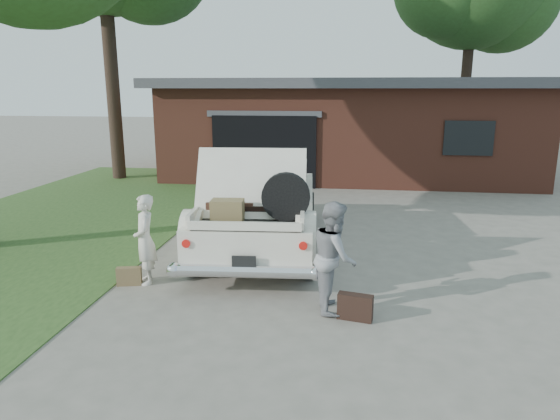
# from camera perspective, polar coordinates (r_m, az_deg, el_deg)

# --- Properties ---
(ground) EXTENTS (90.00, 90.00, 0.00)m
(ground) POSITION_cam_1_polar(r_m,az_deg,el_deg) (7.79, -0.60, -8.94)
(ground) COLOR gray
(ground) RESTS_ON ground
(grass_strip) EXTENTS (6.00, 16.00, 0.02)m
(grass_strip) POSITION_cam_1_polar(r_m,az_deg,el_deg) (12.41, -24.40, -1.46)
(grass_strip) COLOR #2D4C1E
(grass_strip) RESTS_ON ground
(house) EXTENTS (12.80, 7.80, 3.30)m
(house) POSITION_cam_1_polar(r_m,az_deg,el_deg) (18.63, 7.64, 9.53)
(house) COLOR brown
(house) RESTS_ON ground
(sedan) EXTENTS (2.44, 5.47, 2.07)m
(sedan) POSITION_cam_1_polar(r_m,az_deg,el_deg) (9.68, -2.12, 0.48)
(sedan) COLOR white
(sedan) RESTS_ON ground
(woman_left) EXTENTS (0.52, 0.61, 1.42)m
(woman_left) POSITION_cam_1_polar(r_m,az_deg,el_deg) (8.06, -15.17, -3.29)
(woman_left) COLOR beige
(woman_left) RESTS_ON ground
(woman_right) EXTENTS (0.67, 0.82, 1.54)m
(woman_right) POSITION_cam_1_polar(r_m,az_deg,el_deg) (6.89, 6.24, -5.29)
(woman_right) COLOR gray
(woman_right) RESTS_ON ground
(suitcase_left) EXTENTS (0.39, 0.21, 0.29)m
(suitcase_left) POSITION_cam_1_polar(r_m,az_deg,el_deg) (8.21, -16.86, -7.25)
(suitcase_left) COLOR olive
(suitcase_left) RESTS_ON ground
(suitcase_right) EXTENTS (0.48, 0.24, 0.36)m
(suitcase_right) POSITION_cam_1_polar(r_m,az_deg,el_deg) (6.81, 8.59, -10.91)
(suitcase_right) COLOR black
(suitcase_right) RESTS_ON ground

